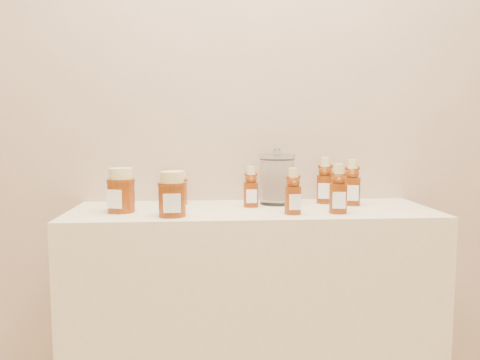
{
  "coord_description": "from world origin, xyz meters",
  "views": [
    {
      "loc": [
        -0.15,
        0.02,
        1.16
      ],
      "look_at": [
        -0.04,
        1.52,
        1.0
      ],
      "focal_mm": 35.0,
      "sensor_mm": 36.0,
      "label": 1
    }
  ],
  "objects_px": {
    "display_table": "(252,338)",
    "bear_bottle_front_left": "(293,188)",
    "glass_canister": "(277,177)",
    "bear_bottle_back_left": "(251,184)",
    "honey_jar_left": "(121,190)"
  },
  "relations": [
    {
      "from": "display_table",
      "to": "bear_bottle_front_left",
      "type": "distance_m",
      "value": 0.55
    },
    {
      "from": "glass_canister",
      "to": "display_table",
      "type": "bearing_deg",
      "value": -134.55
    },
    {
      "from": "display_table",
      "to": "bear_bottle_back_left",
      "type": "distance_m",
      "value": 0.53
    },
    {
      "from": "display_table",
      "to": "glass_canister",
      "type": "xyz_separation_m",
      "value": [
        0.1,
        0.1,
        0.55
      ]
    },
    {
      "from": "bear_bottle_front_left",
      "to": "glass_canister",
      "type": "xyz_separation_m",
      "value": [
        -0.02,
        0.2,
        0.01
      ]
    },
    {
      "from": "display_table",
      "to": "glass_canister",
      "type": "height_order",
      "value": "glass_canister"
    },
    {
      "from": "display_table",
      "to": "glass_canister",
      "type": "relative_size",
      "value": 6.23
    },
    {
      "from": "display_table",
      "to": "bear_bottle_back_left",
      "type": "height_order",
      "value": "bear_bottle_back_left"
    },
    {
      "from": "display_table",
      "to": "bear_bottle_front_left",
      "type": "xyz_separation_m",
      "value": [
        0.12,
        -0.1,
        0.53
      ]
    },
    {
      "from": "bear_bottle_back_left",
      "to": "glass_canister",
      "type": "relative_size",
      "value": 0.81
    },
    {
      "from": "honey_jar_left",
      "to": "glass_canister",
      "type": "relative_size",
      "value": 0.73
    },
    {
      "from": "display_table",
      "to": "honey_jar_left",
      "type": "bearing_deg",
      "value": -175.74
    },
    {
      "from": "honey_jar_left",
      "to": "glass_canister",
      "type": "xyz_separation_m",
      "value": [
        0.52,
        0.13,
        0.03
      ]
    },
    {
      "from": "display_table",
      "to": "bear_bottle_back_left",
      "type": "xyz_separation_m",
      "value": [
        -0.0,
        0.04,
        0.53
      ]
    },
    {
      "from": "bear_bottle_back_left",
      "to": "glass_canister",
      "type": "height_order",
      "value": "glass_canister"
    }
  ]
}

